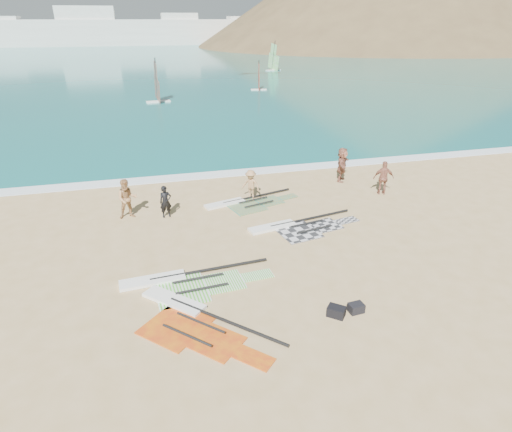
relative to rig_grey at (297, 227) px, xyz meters
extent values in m
plane|color=tan|center=(-1.24, -4.40, -0.05)|extent=(300.00, 300.00, 0.00)
cube|color=#0D5B5D|center=(-1.24, 127.60, -0.05)|extent=(300.00, 240.00, 0.06)
cube|color=white|center=(-1.24, 7.90, -0.05)|extent=(300.00, 1.20, 0.04)
cube|color=white|center=(-21.24, 145.60, 3.98)|extent=(160.00, 8.00, 8.00)
cube|color=white|center=(-46.24, 145.60, 4.48)|extent=(10.00, 7.00, 9.00)
cube|color=white|center=(-21.24, 145.60, 5.98)|extent=(18.00, 7.00, 12.00)
cube|color=white|center=(8.76, 145.60, 4.98)|extent=(12.00, 7.00, 10.00)
cube|color=white|center=(33.76, 145.60, 4.48)|extent=(16.00, 7.00, 9.00)
cube|color=white|center=(53.76, 145.60, 5.48)|extent=(10.00, 7.00, 11.00)
cone|color=brown|center=(83.76, 125.60, -0.05)|extent=(143.00, 143.00, 45.00)
cone|color=brown|center=(118.76, 135.60, -0.05)|extent=(70.00, 70.00, 28.00)
cube|color=#2A2B2D|center=(-0.12, -0.42, -0.03)|extent=(1.95, 2.10, 0.04)
cube|color=#2A2B2D|center=(1.30, -0.14, -0.03)|extent=(1.48, 1.40, 0.04)
cube|color=#2A2B2D|center=(2.46, 0.09, -0.03)|extent=(1.18, 0.74, 0.04)
cylinder|color=black|center=(0.88, 0.61, 0.05)|extent=(4.12, 0.90, 0.10)
cylinder|color=black|center=(0.44, 0.02, 0.11)|extent=(1.71, 0.40, 0.07)
cylinder|color=black|center=(0.56, -0.61, 0.11)|extent=(1.71, 0.40, 0.07)
cube|color=white|center=(-1.08, 0.23, 0.01)|extent=(2.25, 1.00, 0.12)
cube|color=green|center=(-5.49, -3.59, -0.03)|extent=(1.87, 2.05, 0.04)
cube|color=green|center=(-3.97, -3.47, -0.03)|extent=(1.44, 1.35, 0.04)
cube|color=green|center=(-2.73, -3.36, -0.03)|extent=(1.19, 0.67, 0.04)
cylinder|color=black|center=(-4.32, -2.63, 0.05)|extent=(4.40, 0.46, 0.11)
cylinder|color=black|center=(-4.85, -3.20, 0.11)|extent=(1.82, 0.22, 0.08)
cylinder|color=black|center=(-4.80, -3.87, 0.11)|extent=(1.82, 0.22, 0.08)
cube|color=white|center=(-6.42, -2.80, 0.01)|extent=(2.34, 0.81, 0.12)
cube|color=orange|center=(-1.70, 2.83, -0.03)|extent=(1.96, 2.08, 0.04)
cube|color=orange|center=(-0.37, 3.20, -0.03)|extent=(1.46, 1.40, 0.04)
cube|color=orange|center=(0.71, 3.51, -0.03)|extent=(1.13, 0.78, 0.04)
cylinder|color=black|center=(-0.83, 3.88, 0.05)|extent=(3.84, 1.16, 0.09)
cylinder|color=black|center=(-1.20, 3.28, 0.11)|extent=(1.59, 0.51, 0.07)
cylinder|color=black|center=(-1.03, 2.70, 0.11)|extent=(1.59, 0.51, 0.07)
cube|color=white|center=(-2.65, 3.37, 0.01)|extent=(2.14, 1.10, 0.12)
cube|color=red|center=(-5.80, -5.41, -0.03)|extent=(2.54, 2.54, 0.04)
cube|color=red|center=(-4.73, -6.49, -0.03)|extent=(1.80, 1.80, 0.04)
cube|color=red|center=(-3.87, -7.36, -0.03)|extent=(1.20, 1.20, 0.04)
cylinder|color=black|center=(-4.33, -5.69, 0.05)|extent=(3.13, 3.16, 0.10)
cylinder|color=black|center=(-5.10, -5.65, 0.11)|extent=(1.32, 1.33, 0.08)
cylinder|color=black|center=(-5.57, -6.12, 0.11)|extent=(1.32, 1.33, 0.08)
cube|color=white|center=(-5.79, -4.21, 0.01)|extent=(2.03, 2.04, 0.12)
cube|color=black|center=(-0.19, -6.17, 0.10)|extent=(0.50, 0.38, 0.30)
cube|color=black|center=(-0.89, -6.19, 0.11)|extent=(0.66, 0.64, 0.33)
imported|color=black|center=(-5.56, 2.66, 0.72)|extent=(0.61, 0.46, 1.54)
imported|color=#AD7D4F|center=(-7.27, 3.04, 0.90)|extent=(0.99, 0.82, 1.89)
imported|color=#AA7D51|center=(-1.19, 3.81, 0.73)|extent=(1.14, 1.12, 1.57)
imported|color=#9A5E48|center=(5.74, 2.72, 0.86)|extent=(1.14, 0.72, 1.81)
imported|color=#9A5F49|center=(4.49, 5.16, 0.93)|extent=(1.42, 1.86, 1.96)
cube|color=white|center=(-4.46, 33.39, 0.06)|extent=(2.68, 1.08, 0.15)
cube|color=#FF430E|center=(-4.46, 33.39, 1.33)|extent=(0.45, 3.18, 2.84)
cube|color=#FF430E|center=(-4.46, 33.39, 3.28)|extent=(0.28, 1.79, 1.98)
cylinder|color=black|center=(-4.46, 33.39, 2.41)|extent=(0.22, 0.91, 4.51)
cube|color=white|center=(8.60, 39.15, 0.04)|extent=(2.13, 1.02, 0.12)
cube|color=red|center=(8.60, 39.15, 1.04)|extent=(0.59, 2.47, 2.23)
cube|color=red|center=(8.60, 39.15, 2.58)|extent=(0.36, 1.39, 1.55)
cylinder|color=black|center=(8.60, 39.15, 1.89)|extent=(0.23, 0.71, 3.54)
cube|color=white|center=(16.87, 60.28, 0.06)|extent=(2.86, 1.66, 0.16)
cube|color=#48CF2A|center=(16.87, 60.28, 1.40)|extent=(1.16, 3.20, 3.00)
cube|color=#48CF2A|center=(16.87, 60.28, 3.46)|extent=(0.68, 1.81, 2.08)
cylinder|color=black|center=(16.87, 60.28, 2.55)|extent=(0.42, 0.93, 4.75)
camera|label=1|loc=(-6.07, -16.12, 8.50)|focal=30.00mm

